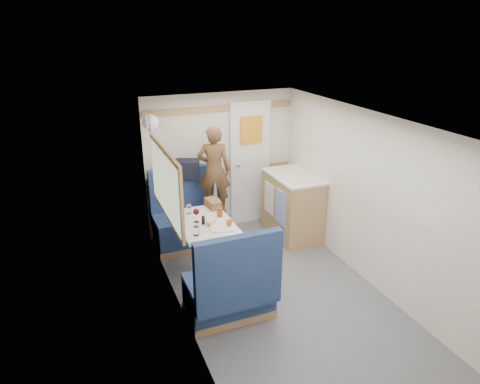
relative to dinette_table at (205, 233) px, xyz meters
name	(u,v)px	position (x,y,z in m)	size (l,w,h in m)	color
floor	(292,309)	(0.65, -1.00, -0.57)	(4.50, 4.50, 0.00)	#515156
ceiling	(302,127)	(0.65, -1.00, 1.43)	(4.50, 4.50, 0.00)	silver
wall_back	(221,162)	(0.65, 1.25, 0.43)	(2.20, 0.02, 2.00)	silver
wall_left	(189,246)	(-0.45, -1.00, 0.43)	(0.02, 4.50, 2.00)	silver
wall_right	(386,209)	(1.75, -1.00, 0.43)	(0.02, 4.50, 2.00)	silver
oak_trim_low	(221,172)	(0.65, 1.23, 0.28)	(2.15, 0.02, 0.08)	#9F8048
oak_trim_high	(220,109)	(0.65, 1.23, 1.21)	(2.15, 0.02, 0.08)	#9F8048
side_window	(165,184)	(-0.43, 0.00, 0.68)	(0.04, 1.30, 0.72)	#969F87
rear_door	(250,161)	(1.10, 1.22, 0.41)	(0.62, 0.12, 1.86)	white
dinette_table	(205,233)	(0.00, 0.00, 0.00)	(0.62, 0.92, 0.72)	white
bench_far	(187,224)	(0.00, 0.86, -0.27)	(0.90, 0.59, 1.05)	navy
bench_near	(231,292)	(0.00, -0.86, -0.27)	(0.90, 0.59, 1.05)	navy
ledge	(180,178)	(0.00, 1.12, 0.31)	(0.90, 0.14, 0.04)	#9F8048
dome_light	(150,122)	(-0.39, 0.85, 1.18)	(0.20, 0.20, 0.20)	white
galley_counter	(292,205)	(1.47, 0.55, -0.10)	(0.57, 0.92, 0.92)	#9F8048
person	(214,170)	(0.40, 0.80, 0.49)	(0.44, 0.29, 1.21)	brown
duffel_bag	(182,169)	(0.03, 1.12, 0.45)	(0.49, 0.24, 0.24)	black
tray	(222,226)	(0.14, -0.19, 0.16)	(0.26, 0.34, 0.02)	white
orange_fruit	(229,222)	(0.22, -0.23, 0.21)	(0.07, 0.07, 0.07)	orange
cheese_block	(211,222)	(0.05, -0.11, 0.19)	(0.10, 0.06, 0.04)	#D6CD7B
wine_glass	(196,212)	(-0.09, 0.03, 0.28)	(0.08, 0.08, 0.17)	white
tumbler_left	(196,231)	(-0.18, -0.30, 0.21)	(0.06, 0.06, 0.10)	white
tumbler_mid	(189,209)	(-0.10, 0.29, 0.21)	(0.07, 0.07, 0.11)	silver
beer_glass	(220,212)	(0.22, 0.07, 0.21)	(0.07, 0.07, 0.11)	brown
pepper_grinder	(203,220)	(-0.03, -0.06, 0.20)	(0.04, 0.04, 0.10)	black
bread_loaf	(213,204)	(0.22, 0.35, 0.21)	(0.13, 0.25, 0.10)	olive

